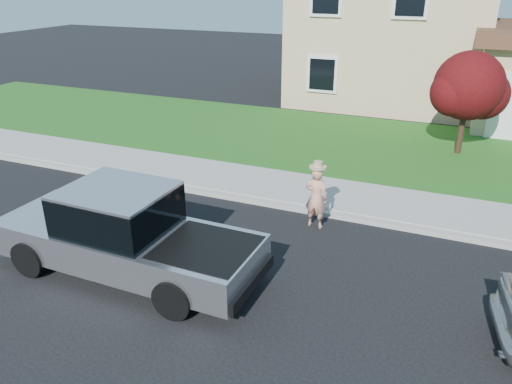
% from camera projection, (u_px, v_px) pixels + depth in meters
% --- Properties ---
extents(ground, '(80.00, 80.00, 0.00)m').
position_uv_depth(ground, '(254.00, 269.00, 9.96)').
color(ground, black).
rests_on(ground, ground).
extents(curb, '(40.00, 0.20, 0.12)m').
position_uv_depth(curb, '(339.00, 216.00, 12.03)').
color(curb, gray).
rests_on(curb, ground).
extents(sidewalk, '(40.00, 2.00, 0.15)m').
position_uv_depth(sidewalk, '(350.00, 198.00, 12.95)').
color(sidewalk, gray).
rests_on(sidewalk, ground).
extents(lawn, '(40.00, 7.00, 0.10)m').
position_uv_depth(lawn, '(380.00, 148.00, 16.76)').
color(lawn, '#1B4614').
rests_on(lawn, ground).
extents(house, '(14.00, 11.30, 6.85)m').
position_uv_depth(house, '(425.00, 29.00, 22.06)').
color(house, tan).
rests_on(house, ground).
extents(pickup_truck, '(5.42, 2.12, 1.77)m').
position_uv_depth(pickup_truck, '(125.00, 235.00, 9.56)').
color(pickup_truck, black).
rests_on(pickup_truck, ground).
extents(woman, '(0.57, 0.41, 1.61)m').
position_uv_depth(woman, '(316.00, 196.00, 11.35)').
color(woman, tan).
rests_on(woman, ground).
extents(ornamental_tree, '(2.35, 2.12, 3.22)m').
position_uv_depth(ornamental_tree, '(469.00, 89.00, 15.31)').
color(ornamental_tree, black).
rests_on(ornamental_tree, lawn).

